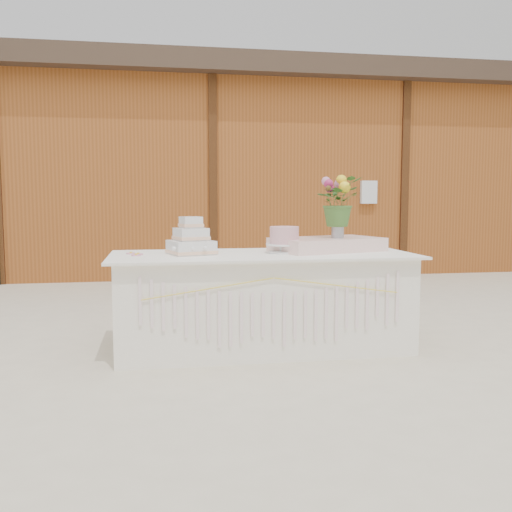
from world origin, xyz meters
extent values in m
plane|color=beige|center=(0.00, 0.00, 0.00)|extent=(80.00, 80.00, 0.00)
cube|color=brown|center=(0.00, 6.00, 1.50)|extent=(12.00, 4.00, 3.00)
cube|color=#382A1F|center=(0.00, 6.00, 3.15)|extent=(12.60, 4.60, 0.30)
cube|color=white|center=(0.00, 0.00, 0.38)|extent=(2.28, 0.88, 0.75)
cube|color=white|center=(0.00, 0.00, 0.76)|extent=(2.40, 1.00, 0.02)
cube|color=silver|center=(-0.56, 0.04, 0.82)|extent=(0.39, 0.39, 0.11)
cube|color=#FFC5A1|center=(-0.56, 0.04, 0.79)|extent=(0.41, 0.41, 0.02)
cube|color=silver|center=(-0.56, 0.04, 0.93)|extent=(0.28, 0.28, 0.10)
cube|color=#FFC5A1|center=(-0.56, 0.04, 0.90)|extent=(0.30, 0.30, 0.02)
cube|color=silver|center=(-0.56, 0.04, 1.02)|extent=(0.18, 0.18, 0.09)
cube|color=#FFC5A1|center=(-0.56, 0.04, 1.00)|extent=(0.20, 0.20, 0.02)
cylinder|color=white|center=(0.18, 0.01, 0.78)|extent=(0.25, 0.25, 0.02)
cylinder|color=white|center=(0.18, 0.01, 0.81)|extent=(0.07, 0.07, 0.05)
cylinder|color=white|center=(0.18, 0.01, 0.84)|extent=(0.30, 0.30, 0.01)
cylinder|color=#ECAAAB|center=(0.18, 0.01, 0.91)|extent=(0.23, 0.23, 0.14)
cube|color=#FFD6CD|center=(0.57, 0.12, 0.83)|extent=(0.99, 0.75, 0.11)
cylinder|color=#B0B0B5|center=(0.65, 0.10, 0.95)|extent=(0.10, 0.10, 0.14)
imported|color=#3D6628|center=(0.65, 0.10, 1.23)|extent=(0.49, 0.47, 0.41)
camera|label=1|loc=(-0.83, -4.44, 1.21)|focal=40.00mm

